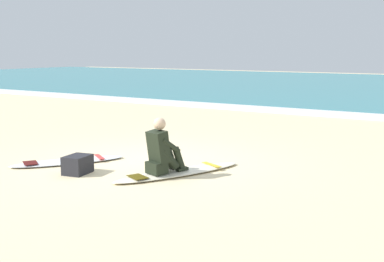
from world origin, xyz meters
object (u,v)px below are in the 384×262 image
(surfer_seated, at_px, (162,152))
(beach_bag, at_px, (78,165))
(surfboard_spare_near, at_px, (68,161))
(surfboard_main, at_px, (179,172))

(surfer_seated, height_order, beach_bag, surfer_seated)
(surfboard_spare_near, bearing_deg, surfer_seated, 3.82)
(surfer_seated, bearing_deg, surfboard_main, 64.97)
(surfboard_main, bearing_deg, beach_bag, -148.64)
(surfboard_main, height_order, beach_bag, beach_bag)
(surfboard_main, xyz_separation_m, surfboard_spare_near, (-2.26, -0.44, 0.00))
(surfboard_main, relative_size, beach_bag, 5.32)
(surfer_seated, xyz_separation_m, beach_bag, (-1.37, -0.62, -0.28))
(beach_bag, bearing_deg, surfboard_spare_near, 147.26)
(surfboard_main, bearing_deg, surfboard_spare_near, -169.05)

